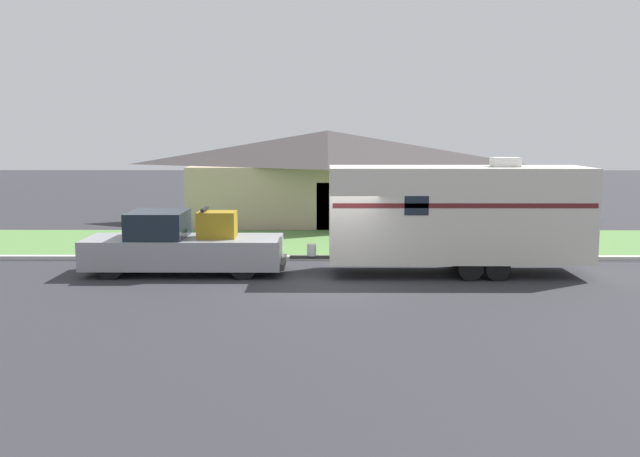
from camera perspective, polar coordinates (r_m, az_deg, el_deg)
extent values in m
plane|color=#2D2D33|center=(20.60, 1.26, -4.40)|extent=(120.00, 120.00, 0.00)
cube|color=beige|center=(24.27, 1.12, -2.37)|extent=(80.00, 0.30, 0.14)
cube|color=#568442|center=(27.88, 1.02, -1.15)|extent=(80.00, 7.00, 0.03)
cube|color=tan|center=(34.69, 0.60, 2.88)|extent=(12.66, 6.55, 2.76)
pyramid|color=#3D3838|center=(34.57, 0.61, 6.50)|extent=(13.67, 7.08, 1.63)
cube|color=#4C3828|center=(31.49, 0.63, 1.78)|extent=(1.00, 0.06, 2.10)
cylinder|color=black|center=(21.99, -16.43, -2.81)|extent=(0.85, 0.28, 0.85)
cylinder|color=black|center=(23.63, -15.23, -2.05)|extent=(0.85, 0.28, 0.85)
cylinder|color=black|center=(21.19, -6.14, -2.93)|extent=(0.85, 0.28, 0.85)
cylinder|color=black|center=(22.89, -5.66, -2.12)|extent=(0.85, 0.28, 0.85)
cube|color=gray|center=(22.59, -14.21, -1.81)|extent=(3.25, 2.09, 0.88)
cube|color=#19232D|center=(22.33, -12.83, 0.32)|extent=(1.69, 1.92, 0.81)
cube|color=gray|center=(22.03, -6.65, -1.86)|extent=(2.73, 2.09, 0.88)
cube|color=#333333|center=(21.96, -2.94, -2.70)|extent=(0.12, 1.88, 0.20)
cube|color=olive|center=(21.99, -8.24, 0.31)|extent=(1.15, 0.88, 0.80)
cube|color=black|center=(21.99, -9.22, 1.55)|extent=(0.10, 0.97, 0.08)
cylinder|color=black|center=(21.34, 11.94, -3.15)|extent=(0.72, 0.22, 0.72)
cylinder|color=black|center=(23.34, 10.93, -2.19)|extent=(0.72, 0.22, 0.72)
cylinder|color=black|center=(21.52, 14.02, -3.12)|extent=(0.72, 0.22, 0.72)
cylinder|color=black|center=(23.50, 12.84, -2.18)|extent=(0.72, 0.22, 0.72)
cube|color=beige|center=(22.08, 10.94, 1.21)|extent=(7.80, 2.35, 2.83)
cube|color=#5B1E1E|center=(20.89, 11.56, 1.80)|extent=(7.64, 0.01, 0.14)
cube|color=#383838|center=(21.90, -0.84, -2.31)|extent=(1.23, 0.12, 0.10)
cylinder|color=silver|center=(21.86, -0.68, -1.72)|extent=(0.28, 0.28, 0.36)
cube|color=silver|center=(22.26, 14.61, 5.16)|extent=(0.80, 0.68, 0.28)
cube|color=#19232D|center=(20.66, 7.74, 1.82)|extent=(0.70, 0.01, 0.56)
cylinder|color=brown|center=(26.35, 18.16, -0.97)|extent=(0.09, 0.09, 1.03)
cube|color=#B2B2B2|center=(26.26, 18.22, 0.38)|extent=(0.48, 0.20, 0.22)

